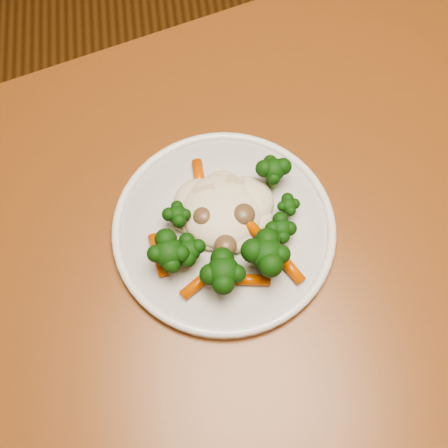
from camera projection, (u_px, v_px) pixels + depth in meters
name	position (u px, v px, depth m)	size (l,w,h in m)	color
dining_table	(254.00, 308.00, 0.70)	(1.28, 1.02, 0.75)	brown
plate	(224.00, 229.00, 0.62)	(0.25, 0.25, 0.01)	silver
meal	(227.00, 230.00, 0.59)	(0.17, 0.18, 0.05)	beige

